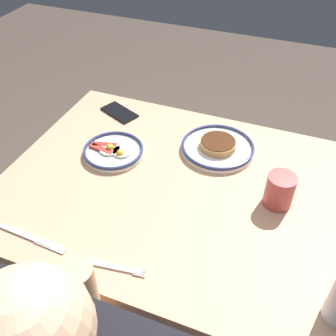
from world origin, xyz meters
TOP-DOWN VIEW (x-y plane):
  - ground_plane at (0.00, 0.00)m, footprint 6.00×6.00m
  - dining_table at (0.00, 0.00)m, footprint 1.11×0.81m
  - plate_near_main at (0.27, -0.07)m, footprint 0.20×0.20m
  - plate_center_pancakes at (-0.04, -0.21)m, footprint 0.25×0.25m
  - coffee_mug at (-0.27, -0.04)m, footprint 0.08×0.11m
  - cell_phone at (0.37, -0.29)m, footprint 0.16×0.12m
  - fork_near at (0.08, 0.33)m, footprint 0.18×0.04m
  - butter_knife at (0.31, 0.33)m, footprint 0.22×0.03m

SIDE VIEW (x-z plane):
  - ground_plane at x=0.00m, z-range 0.00..0.00m
  - dining_table at x=0.00m, z-range 0.25..0.97m
  - butter_knife at x=0.31m, z-range 0.72..0.73m
  - fork_near at x=0.08m, z-range 0.72..0.73m
  - cell_phone at x=0.37m, z-range 0.72..0.73m
  - plate_near_main at x=0.27m, z-range 0.72..0.75m
  - plate_center_pancakes at x=-0.04m, z-range 0.72..0.76m
  - coffee_mug at x=-0.27m, z-range 0.72..0.82m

